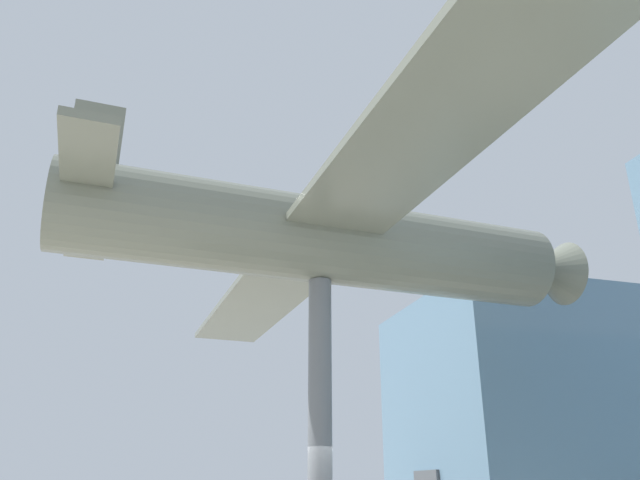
{
  "coord_description": "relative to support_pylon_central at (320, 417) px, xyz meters",
  "views": [
    {
      "loc": [
        13.36,
        -3.89,
        1.61
      ],
      "look_at": [
        0.0,
        0.0,
        7.24
      ],
      "focal_mm": 35.0,
      "sensor_mm": 36.0,
      "label": 1
    }
  ],
  "objects": [
    {
      "name": "support_pylon_central",
      "position": [
        0.0,
        0.0,
        0.0
      ],
      "size": [
        0.53,
        0.53,
        6.21
      ],
      "color": "slate",
      "rests_on": "ground_plane"
    },
    {
      "name": "glass_pavilion_left",
      "position": [
        -7.56,
        12.86,
        1.11
      ],
      "size": [
        8.08,
        13.73,
        9.0
      ],
      "color": "#60849E",
      "rests_on": "ground_plane"
    },
    {
      "name": "suspended_airplane",
      "position": [
        -0.02,
        0.24,
        4.15
      ],
      "size": [
        21.99,
        13.79,
        3.63
      ],
      "rotation": [
        0.0,
        0.0,
        0.07
      ],
      "color": "slate",
      "rests_on": "support_pylon_central"
    }
  ]
}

